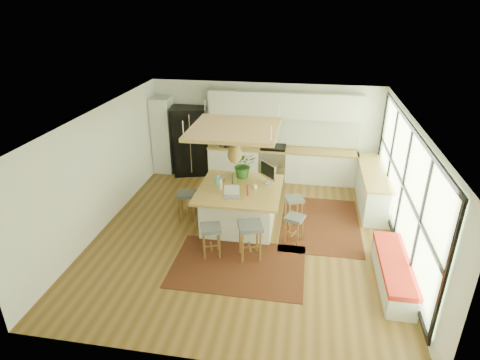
% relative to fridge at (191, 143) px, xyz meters
% --- Properties ---
extents(floor, '(7.00, 7.00, 0.00)m').
position_rel_fridge_xyz_m(floor, '(2.14, -3.20, -0.93)').
color(floor, brown).
rests_on(floor, ground).
extents(ceiling, '(7.00, 7.00, 0.00)m').
position_rel_fridge_xyz_m(ceiling, '(2.14, -3.20, 1.78)').
color(ceiling, white).
rests_on(ceiling, ground).
extents(wall_back, '(6.50, 0.00, 6.50)m').
position_rel_fridge_xyz_m(wall_back, '(2.14, 0.30, 0.42)').
color(wall_back, white).
rests_on(wall_back, ground).
extents(wall_front, '(6.50, 0.00, 6.50)m').
position_rel_fridge_xyz_m(wall_front, '(2.14, -6.70, 0.42)').
color(wall_front, white).
rests_on(wall_front, ground).
extents(wall_left, '(0.00, 7.00, 7.00)m').
position_rel_fridge_xyz_m(wall_left, '(-1.11, -3.20, 0.42)').
color(wall_left, white).
rests_on(wall_left, ground).
extents(wall_right, '(0.00, 7.00, 7.00)m').
position_rel_fridge_xyz_m(wall_right, '(5.39, -3.20, 0.42)').
color(wall_right, white).
rests_on(wall_right, ground).
extents(window_wall, '(0.10, 6.20, 2.60)m').
position_rel_fridge_xyz_m(window_wall, '(5.36, -3.20, 0.47)').
color(window_wall, black).
rests_on(window_wall, wall_right).
extents(pantry, '(0.55, 0.60, 2.25)m').
position_rel_fridge_xyz_m(pantry, '(-0.81, -0.02, 0.20)').
color(pantry, white).
rests_on(pantry, floor).
extents(back_counter_base, '(4.20, 0.60, 0.88)m').
position_rel_fridge_xyz_m(back_counter_base, '(2.69, -0.02, -0.49)').
color(back_counter_base, white).
rests_on(back_counter_base, floor).
extents(back_counter_top, '(4.24, 0.64, 0.05)m').
position_rel_fridge_xyz_m(back_counter_top, '(2.69, -0.02, -0.03)').
color(back_counter_top, '#AD893D').
rests_on(back_counter_top, back_counter_base).
extents(backsplash, '(4.20, 0.02, 0.80)m').
position_rel_fridge_xyz_m(backsplash, '(2.69, 0.28, 0.43)').
color(backsplash, white).
rests_on(backsplash, wall_back).
extents(upper_cabinets, '(4.20, 0.34, 0.70)m').
position_rel_fridge_xyz_m(upper_cabinets, '(2.69, 0.12, 1.22)').
color(upper_cabinets, white).
rests_on(upper_cabinets, wall_back).
extents(range, '(0.76, 0.62, 1.00)m').
position_rel_fridge_xyz_m(range, '(2.44, -0.02, -0.43)').
color(range, '#A5A5AA').
rests_on(range, floor).
extents(right_counter_base, '(0.60, 2.50, 0.88)m').
position_rel_fridge_xyz_m(right_counter_base, '(5.07, -1.20, -0.49)').
color(right_counter_base, white).
rests_on(right_counter_base, floor).
extents(right_counter_top, '(0.64, 2.54, 0.05)m').
position_rel_fridge_xyz_m(right_counter_top, '(5.07, -1.20, -0.03)').
color(right_counter_top, '#AD893D').
rests_on(right_counter_top, right_counter_base).
extents(window_bench, '(0.52, 2.00, 0.50)m').
position_rel_fridge_xyz_m(window_bench, '(5.09, -4.40, -0.68)').
color(window_bench, white).
rests_on(window_bench, floor).
extents(ceiling_panel, '(1.86, 1.86, 0.80)m').
position_rel_fridge_xyz_m(ceiling_panel, '(1.84, -2.80, 1.12)').
color(ceiling_panel, '#AD893D').
rests_on(ceiling_panel, ceiling).
extents(rug_near, '(2.60, 1.80, 0.01)m').
position_rel_fridge_xyz_m(rug_near, '(2.19, -4.38, -0.92)').
color(rug_near, black).
rests_on(rug_near, floor).
extents(rug_right, '(1.80, 2.60, 0.01)m').
position_rel_fridge_xyz_m(rug_right, '(3.81, -2.46, -0.92)').
color(rug_right, black).
rests_on(rug_right, floor).
extents(fridge, '(1.17, 1.02, 2.01)m').
position_rel_fridge_xyz_m(fridge, '(0.00, 0.00, 0.00)').
color(fridge, black).
rests_on(fridge, floor).
extents(island, '(1.85, 1.85, 0.93)m').
position_rel_fridge_xyz_m(island, '(1.94, -2.78, -0.46)').
color(island, '#AD893D').
rests_on(island, floor).
extents(stool_near_left, '(0.51, 0.51, 0.68)m').
position_rel_fridge_xyz_m(stool_near_left, '(1.58, -4.09, -0.57)').
color(stool_near_left, '#494D51').
rests_on(stool_near_left, floor).
extents(stool_near_right, '(0.58, 0.58, 0.78)m').
position_rel_fridge_xyz_m(stool_near_right, '(2.37, -4.04, -0.57)').
color(stool_near_right, '#494D51').
rests_on(stool_near_right, floor).
extents(stool_right_front, '(0.47, 0.47, 0.63)m').
position_rel_fridge_xyz_m(stool_right_front, '(3.22, -3.30, -0.57)').
color(stool_right_front, '#494D51').
rests_on(stool_right_front, floor).
extents(stool_right_back, '(0.50, 0.50, 0.65)m').
position_rel_fridge_xyz_m(stool_right_back, '(3.17, -2.47, -0.57)').
color(stool_right_back, '#494D51').
rests_on(stool_right_back, floor).
extents(stool_left_side, '(0.45, 0.45, 0.68)m').
position_rel_fridge_xyz_m(stool_left_side, '(0.66, -2.71, -0.57)').
color(stool_left_side, '#494D51').
rests_on(stool_left_side, floor).
extents(laptop, '(0.39, 0.41, 0.24)m').
position_rel_fridge_xyz_m(laptop, '(1.85, -3.24, 0.12)').
color(laptop, '#A5A5AA').
rests_on(laptop, island).
extents(monitor, '(0.51, 0.53, 0.50)m').
position_rel_fridge_xyz_m(monitor, '(2.53, -2.41, 0.26)').
color(monitor, '#A5A5AA').
rests_on(monitor, island).
extents(microwave, '(0.49, 0.28, 0.33)m').
position_rel_fridge_xyz_m(microwave, '(1.15, -0.06, 0.16)').
color(microwave, '#A5A5AA').
rests_on(microwave, back_counter_top).
extents(island_plant, '(0.71, 0.75, 0.50)m').
position_rel_fridge_xyz_m(island_plant, '(1.92, -2.16, 0.25)').
color(island_plant, '#1E4C19').
rests_on(island_plant, island).
extents(island_bowl, '(0.29, 0.29, 0.06)m').
position_rel_fridge_xyz_m(island_bowl, '(1.41, -2.35, 0.03)').
color(island_bowl, white).
rests_on(island_bowl, island).
extents(island_bottle_0, '(0.07, 0.07, 0.19)m').
position_rel_fridge_xyz_m(island_bottle_0, '(1.39, -2.68, 0.10)').
color(island_bottle_0, '#36CCDB').
rests_on(island_bottle_0, island).
extents(island_bottle_1, '(0.07, 0.07, 0.19)m').
position_rel_fridge_xyz_m(island_bottle_1, '(1.54, -2.93, 0.10)').
color(island_bottle_1, white).
rests_on(island_bottle_1, island).
extents(island_bottle_2, '(0.07, 0.07, 0.19)m').
position_rel_fridge_xyz_m(island_bottle_2, '(2.19, -3.08, 0.10)').
color(island_bottle_2, maroon).
rests_on(island_bottle_2, island).
extents(island_bottle_3, '(0.07, 0.07, 0.19)m').
position_rel_fridge_xyz_m(island_bottle_3, '(2.29, -2.73, 0.10)').
color(island_bottle_3, white).
rests_on(island_bottle_3, island).
extents(island_bottle_4, '(0.07, 0.07, 0.19)m').
position_rel_fridge_xyz_m(island_bottle_4, '(1.74, -2.53, 0.10)').
color(island_bottle_4, '#4E6E42').
rests_on(island_bottle_4, island).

